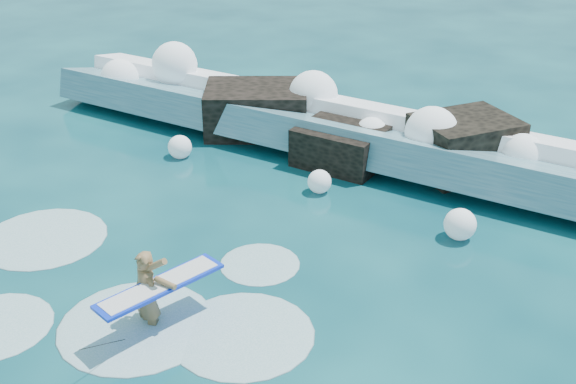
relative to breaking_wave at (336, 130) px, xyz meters
The scene contains 6 objects.
ground 6.87m from the breaking_wave, 90.08° to the right, with size 200.00×200.00×0.00m, color #07313F.
breaking_wave is the anchor object (origin of this frame).
rock_cluster 0.18m from the breaking_wave, 14.63° to the right, with size 8.76×3.43×1.57m.
surfer_with_board 8.25m from the breaking_wave, 83.99° to the right, with size 1.17×2.86×1.64m.
wave_spray 0.57m from the breaking_wave, 158.83° to the right, with size 14.94×4.48×1.99m.
surf_foam 7.94m from the breaking_wave, 89.19° to the right, with size 8.99×5.65×0.13m.
Camera 1 is at (7.89, -8.55, 7.41)m, focal length 45.00 mm.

